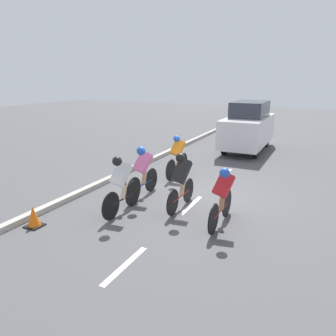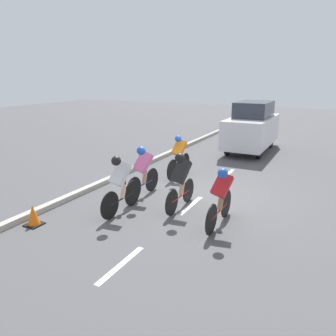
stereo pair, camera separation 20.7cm
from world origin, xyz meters
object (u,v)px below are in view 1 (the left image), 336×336
cyclist_pink (143,170)px  cyclist_orange (177,155)px  support_car (248,127)px  cyclist_black (181,179)px  cyclist_white (121,183)px  traffic_cone (34,217)px  cyclist_red (222,195)px

cyclist_pink → cyclist_orange: size_ratio=0.97×
support_car → cyclist_black: bearing=90.6°
cyclist_orange → cyclist_black: size_ratio=1.04×
cyclist_orange → cyclist_white: bearing=90.5°
support_car → cyclist_white: bearing=82.5°
cyclist_black → traffic_cone: size_ratio=3.40×
cyclist_orange → traffic_cone: cyclist_orange is taller
cyclist_orange → support_car: bearing=-102.7°
cyclist_red → cyclist_pink: bearing=-17.9°
cyclist_white → cyclist_pink: size_ratio=0.99×
cyclist_orange → cyclist_red: size_ratio=1.00×
cyclist_white → cyclist_red: cyclist_white is taller
cyclist_black → support_car: 7.73m
cyclist_pink → cyclist_black: cyclist_black is taller
cyclist_pink → support_car: (-1.23, -7.40, 0.29)m
cyclist_black → cyclist_white: bearing=36.3°
cyclist_orange → support_car: size_ratio=0.42×
cyclist_pink → traffic_cone: (1.31, 2.70, -0.58)m
cyclist_white → cyclist_black: (-1.21, -0.89, 0.02)m
cyclist_red → support_car: size_ratio=0.42×
cyclist_pink → support_car: support_car is taller
cyclist_white → cyclist_orange: 3.41m
cyclist_pink → cyclist_red: (-2.53, 0.82, -0.05)m
cyclist_white → support_car: support_car is taller
cyclist_white → cyclist_pink: 1.21m
cyclist_red → cyclist_white: bearing=9.2°
support_car → traffic_cone: support_car is taller
cyclist_orange → cyclist_red: cyclist_orange is taller
cyclist_white → cyclist_pink: cyclist_white is taller
cyclist_pink → cyclist_red: cyclist_pink is taller
support_car → cyclist_red: bearing=99.0°
cyclist_orange → cyclist_black: bearing=116.3°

